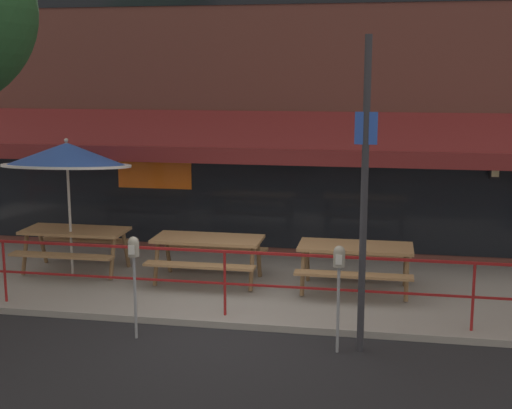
# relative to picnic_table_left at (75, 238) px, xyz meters

# --- Properties ---
(ground_plane) EXTENTS (120.00, 120.00, 0.00)m
(ground_plane) POSITION_rel_picnic_table_left_xyz_m (3.08, -2.04, -0.71)
(ground_plane) COLOR black
(patio_deck) EXTENTS (15.00, 4.00, 0.10)m
(patio_deck) POSITION_rel_picnic_table_left_xyz_m (3.08, -0.04, -0.66)
(patio_deck) COLOR gray
(patio_deck) RESTS_ON ground
(restaurant_building) EXTENTS (15.00, 1.60, 7.82)m
(restaurant_building) POSITION_rel_picnic_table_left_xyz_m (3.08, 2.19, 3.17)
(restaurant_building) COLOR brown
(restaurant_building) RESTS_ON ground
(patio_railing) EXTENTS (13.84, 0.04, 0.97)m
(patio_railing) POSITION_rel_picnic_table_left_xyz_m (3.08, -1.74, 0.09)
(patio_railing) COLOR maroon
(patio_railing) RESTS_ON patio_deck
(picnic_table_left) EXTENTS (1.80, 1.42, 0.76)m
(picnic_table_left) POSITION_rel_picnic_table_left_xyz_m (0.00, 0.00, 0.00)
(picnic_table_left) COLOR #997047
(picnic_table_left) RESTS_ON patio_deck
(picnic_table_centre) EXTENTS (1.80, 1.42, 0.76)m
(picnic_table_centre) POSITION_rel_picnic_table_left_xyz_m (2.44, -0.18, 0.00)
(picnic_table_centre) COLOR #997047
(picnic_table_centre) RESTS_ON patio_deck
(picnic_table_right) EXTENTS (1.80, 1.42, 0.76)m
(picnic_table_right) POSITION_rel_picnic_table_left_xyz_m (4.87, -0.27, 0.00)
(picnic_table_right) COLOR #997047
(picnic_table_right) RESTS_ON patio_deck
(patio_umbrella_left) EXTENTS (2.14, 2.14, 2.40)m
(patio_umbrella_left) POSITION_rel_picnic_table_left_xyz_m (-0.00, -0.18, 1.47)
(patio_umbrella_left) COLOR #B7B2A8
(patio_umbrella_left) RESTS_ON patio_deck
(parking_meter_near) EXTENTS (0.15, 0.16, 1.42)m
(parking_meter_near) POSITION_rel_picnic_table_left_xyz_m (2.03, -2.59, 0.44)
(parking_meter_near) COLOR gray
(parking_meter_near) RESTS_ON ground
(parking_meter_far) EXTENTS (0.15, 0.16, 1.42)m
(parking_meter_far) POSITION_rel_picnic_table_left_xyz_m (4.76, -2.59, 0.44)
(parking_meter_far) COLOR gray
(parking_meter_far) RESTS_ON ground
(street_sign_pole) EXTENTS (0.28, 0.09, 4.03)m
(street_sign_pole) POSITION_rel_picnic_table_left_xyz_m (5.05, -2.49, 1.36)
(street_sign_pole) COLOR #2D2D33
(street_sign_pole) RESTS_ON ground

